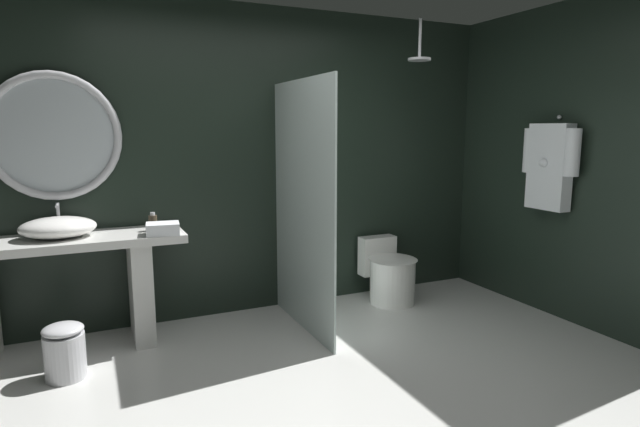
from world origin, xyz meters
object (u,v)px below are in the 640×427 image
object	(u,v)px
soap_dispenser	(153,222)
folded_hand_towel	(163,229)
hanging_bathrobe	(550,163)
round_wall_mirror	(54,136)
toilet	(389,275)
waste_bin	(65,351)
vessel_sink	(58,227)
rain_shower_head	(419,55)

from	to	relation	value
soap_dispenser	folded_hand_towel	bearing A→B (deg)	-74.97
folded_hand_towel	hanging_bathrobe	bearing A→B (deg)	-13.36
soap_dispenser	folded_hand_towel	size ratio (longest dim) A/B	0.61
round_wall_mirror	folded_hand_towel	distance (m)	1.03
soap_dispenser	toilet	xyz separation A→B (m)	(2.06, -0.05, -0.64)
round_wall_mirror	folded_hand_towel	xyz separation A→B (m)	(0.67, -0.41, -0.66)
hanging_bathrobe	waste_bin	size ratio (longest dim) A/B	2.13
folded_hand_towel	toilet	bearing A→B (deg)	3.37
vessel_sink	waste_bin	distance (m)	0.87
vessel_sink	folded_hand_towel	distance (m)	0.71
rain_shower_head	hanging_bathrobe	bearing A→B (deg)	-39.24
vessel_sink	toilet	world-z (taller)	vessel_sink
waste_bin	folded_hand_towel	xyz separation A→B (m)	(0.68, 0.30, 0.69)
soap_dispenser	folded_hand_towel	world-z (taller)	soap_dispenser
soap_dispenser	hanging_bathrobe	size ratio (longest dim) A/B	0.18
rain_shower_head	toilet	xyz separation A→B (m)	(-0.16, 0.15, -1.95)
vessel_sink	toilet	xyz separation A→B (m)	(2.69, -0.07, -0.65)
waste_bin	rain_shower_head	bearing A→B (deg)	5.41
round_wall_mirror	hanging_bathrobe	bearing A→B (deg)	-17.02
toilet	soap_dispenser	bearing A→B (deg)	178.49
soap_dispenser	hanging_bathrobe	distance (m)	3.21
vessel_sink	soap_dispenser	xyz separation A→B (m)	(0.64, -0.01, -0.01)
rain_shower_head	waste_bin	xyz separation A→B (m)	(-2.85, -0.27, -2.02)
hanging_bathrobe	folded_hand_towel	bearing A→B (deg)	166.64
vessel_sink	hanging_bathrobe	size ratio (longest dim) A/B	0.65
rain_shower_head	waste_bin	world-z (taller)	rain_shower_head
rain_shower_head	hanging_bathrobe	world-z (taller)	rain_shower_head
round_wall_mirror	folded_hand_towel	world-z (taller)	round_wall_mirror
toilet	folded_hand_towel	size ratio (longest dim) A/B	2.54
vessel_sink	rain_shower_head	size ratio (longest dim) A/B	1.46
vessel_sink	soap_dispenser	bearing A→B (deg)	-1.09
round_wall_mirror	hanging_bathrobe	world-z (taller)	round_wall_mirror
folded_hand_towel	waste_bin	bearing A→B (deg)	-156.45
round_wall_mirror	soap_dispenser	bearing A→B (deg)	-20.92
hanging_bathrobe	toilet	bearing A→B (deg)	140.19
hanging_bathrobe	soap_dispenser	bearing A→B (deg)	163.80
round_wall_mirror	rain_shower_head	xyz separation A→B (m)	(2.84, -0.44, 0.67)
soap_dispenser	round_wall_mirror	distance (m)	0.93
hanging_bathrobe	folded_hand_towel	size ratio (longest dim) A/B	3.37
vessel_sink	waste_bin	world-z (taller)	vessel_sink
soap_dispenser	folded_hand_towel	xyz separation A→B (m)	(0.05, -0.17, -0.02)
round_wall_mirror	hanging_bathrobe	distance (m)	3.86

